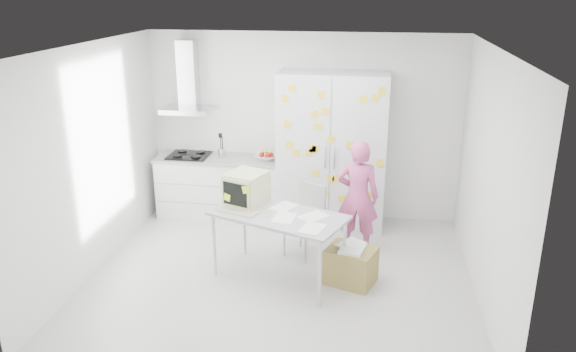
# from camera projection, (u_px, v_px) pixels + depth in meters

# --- Properties ---
(floor) EXTENTS (4.50, 4.00, 0.02)m
(floor) POSITION_uv_depth(u_px,v_px,m) (281.00, 277.00, 6.73)
(floor) COLOR silver
(floor) RESTS_ON ground
(walls) EXTENTS (4.52, 4.01, 2.70)m
(walls) POSITION_uv_depth(u_px,v_px,m) (290.00, 152.00, 6.96)
(walls) COLOR white
(walls) RESTS_ON ground
(ceiling) EXTENTS (4.50, 4.00, 0.02)m
(ceiling) POSITION_uv_depth(u_px,v_px,m) (280.00, 47.00, 5.84)
(ceiling) COLOR white
(ceiling) RESTS_ON walls
(counter_run) EXTENTS (1.84, 0.63, 1.28)m
(counter_run) POSITION_uv_depth(u_px,v_px,m) (220.00, 186.00, 8.33)
(counter_run) COLOR white
(counter_run) RESTS_ON ground
(range_hood) EXTENTS (0.70, 0.48, 1.01)m
(range_hood) POSITION_uv_depth(u_px,v_px,m) (188.00, 84.00, 8.04)
(range_hood) COLOR silver
(range_hood) RESTS_ON walls
(tall_cabinet) EXTENTS (1.50, 0.68, 2.20)m
(tall_cabinet) POSITION_uv_depth(u_px,v_px,m) (332.00, 151.00, 7.86)
(tall_cabinet) COLOR silver
(tall_cabinet) RESTS_ON ground
(person) EXTENTS (0.57, 0.41, 1.49)m
(person) POSITION_uv_depth(u_px,v_px,m) (358.00, 197.00, 7.16)
(person) COLOR #D2518F
(person) RESTS_ON ground
(desk) EXTENTS (1.70, 1.26, 1.22)m
(desk) POSITION_uv_depth(u_px,v_px,m) (257.00, 200.00, 6.57)
(desk) COLOR #ADB0B8
(desk) RESTS_ON ground
(chair) EXTENTS (0.57, 0.57, 0.93)m
(chair) POSITION_uv_depth(u_px,v_px,m) (307.00, 215.00, 7.15)
(chair) COLOR #A5A5A3
(chair) RESTS_ON ground
(cardboard_box) EXTENTS (0.65, 0.58, 0.47)m
(cardboard_box) POSITION_uv_depth(u_px,v_px,m) (351.00, 265.00, 6.53)
(cardboard_box) COLOR olive
(cardboard_box) RESTS_ON ground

